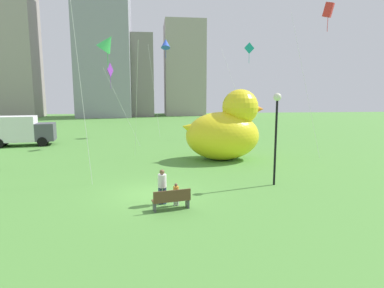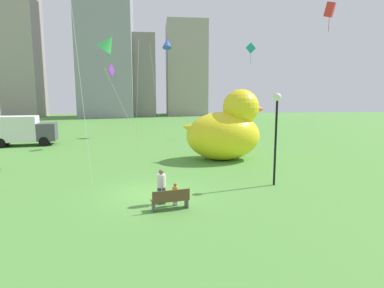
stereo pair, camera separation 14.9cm
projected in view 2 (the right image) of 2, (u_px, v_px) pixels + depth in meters
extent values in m
plane|color=#54923D|center=(152.00, 194.00, 15.94)|extent=(140.00, 140.00, 0.00)
cube|color=brown|center=(170.00, 200.00, 13.77)|extent=(1.68, 0.77, 0.06)
cube|color=brown|center=(171.00, 195.00, 13.55)|extent=(1.60, 0.39, 0.45)
cube|color=#47474C|center=(153.00, 207.00, 13.58)|extent=(0.15, 0.38, 0.39)
cube|color=#47474C|center=(186.00, 203.00, 14.04)|extent=(0.15, 0.38, 0.39)
cylinder|color=#38476B|center=(159.00, 196.00, 14.46)|extent=(0.18, 0.18, 0.78)
cylinder|color=#38476B|center=(164.00, 195.00, 14.48)|extent=(0.18, 0.18, 0.78)
cylinder|color=white|center=(161.00, 181.00, 14.36)|extent=(0.39, 0.39, 0.58)
sphere|color=brown|center=(161.00, 172.00, 14.30)|extent=(0.23, 0.23, 0.23)
cylinder|color=silver|center=(174.00, 200.00, 14.26)|extent=(0.11, 0.11, 0.50)
cylinder|color=silver|center=(177.00, 200.00, 14.28)|extent=(0.11, 0.11, 0.50)
cylinder|color=gold|center=(175.00, 191.00, 14.20)|extent=(0.25, 0.25, 0.37)
sphere|color=brown|center=(175.00, 185.00, 14.16)|extent=(0.15, 0.15, 0.15)
ellipsoid|color=yellow|center=(223.00, 136.00, 24.18)|extent=(5.54, 4.10, 3.62)
sphere|color=yellow|center=(241.00, 107.00, 24.00)|extent=(2.70, 2.70, 2.70)
cone|color=orange|center=(257.00, 109.00, 24.17)|extent=(1.21, 1.21, 1.21)
cone|color=yellow|center=(191.00, 128.00, 23.81)|extent=(1.65, 1.45, 1.74)
cylinder|color=black|center=(275.00, 143.00, 17.21)|extent=(0.12, 0.12, 4.59)
sphere|color=#EAEACC|center=(277.00, 97.00, 16.84)|extent=(0.42, 0.42, 0.42)
cube|color=white|center=(13.00, 129.00, 30.77)|extent=(4.61, 2.92, 2.40)
cube|color=#4C4C56|center=(47.00, 132.00, 31.60)|extent=(2.00, 2.52, 1.68)
cylinder|color=black|center=(46.00, 140.00, 31.68)|extent=(1.25, 2.51, 0.90)
cylinder|color=black|center=(4.00, 142.00, 30.71)|extent=(1.25, 2.51, 0.90)
cube|color=#9E938C|center=(21.00, 43.00, 68.96)|extent=(7.26, 7.67, 31.51)
cube|color=gray|center=(106.00, 38.00, 69.69)|extent=(11.44, 10.74, 34.18)
cube|color=gray|center=(135.00, 76.00, 72.45)|extent=(9.24, 6.33, 18.06)
cube|color=#9E938C|center=(186.00, 70.00, 78.09)|extent=(9.32, 11.08, 21.79)
cylinder|color=silver|center=(137.00, 104.00, 23.60)|extent=(0.63, 3.80, 8.46)
cone|color=green|center=(108.00, 43.00, 22.44)|extent=(1.69, 1.33, 1.53)
cylinder|color=green|center=(108.00, 56.00, 22.57)|extent=(0.04, 0.04, 1.60)
cylinder|color=silver|center=(306.00, 83.00, 26.08)|extent=(1.16, 3.94, 11.69)
cube|color=red|center=(330.00, 10.00, 25.98)|extent=(0.97, 1.08, 1.28)
cylinder|color=red|center=(329.00, 21.00, 26.11)|extent=(0.04, 0.04, 1.60)
cylinder|color=silver|center=(124.00, 109.00, 29.15)|extent=(2.88, 2.34, 7.14)
cube|color=purple|center=(111.00, 70.00, 29.88)|extent=(0.44, 1.23, 1.27)
cylinder|color=purple|center=(112.00, 80.00, 30.02)|extent=(0.04, 0.04, 1.60)
cylinder|color=silver|center=(238.00, 93.00, 36.06)|extent=(2.96, 3.58, 10.19)
cube|color=teal|center=(251.00, 48.00, 36.93)|extent=(1.26, 0.28, 1.27)
cylinder|color=teal|center=(251.00, 56.00, 37.06)|extent=(0.04, 0.04, 1.60)
cylinder|color=silver|center=(155.00, 90.00, 38.27)|extent=(1.22, 3.00, 10.91)
cone|color=blue|center=(167.00, 43.00, 38.20)|extent=(1.27, 1.53, 1.41)
cylinder|color=blue|center=(167.00, 51.00, 38.34)|extent=(0.04, 0.04, 1.60)
cylinder|color=silver|center=(76.00, 46.00, 17.28)|extent=(1.35, 1.66, 14.92)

